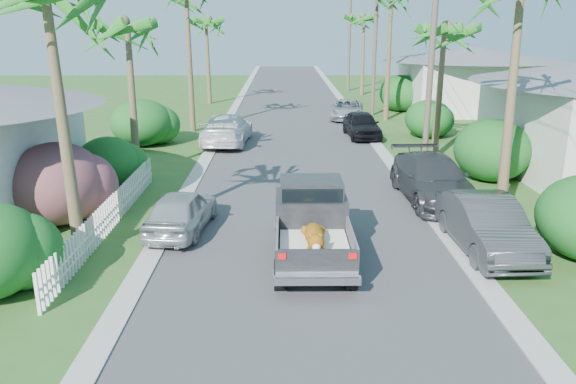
{
  "coord_description": "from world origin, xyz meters",
  "views": [
    {
      "loc": [
        -0.66,
        -11.08,
        6.13
      ],
      "look_at": [
        -0.51,
        4.67,
        1.4
      ],
      "focal_mm": 35.0,
      "sensor_mm": 36.0,
      "label": 1
    }
  ],
  "objects_px": {
    "utility_pole_d": "(349,41)",
    "parked_car_ln": "(182,211)",
    "parked_car_rd": "(347,110)",
    "pickup_truck": "(311,219)",
    "parked_car_rf": "(362,125)",
    "parked_car_rn": "(486,225)",
    "palm_l_b": "(126,23)",
    "parked_car_lf": "(227,129)",
    "palm_r_b": "(444,28)",
    "palm_r_d": "(364,17)",
    "palm_l_d": "(206,20)",
    "parked_car_rm": "(433,180)",
    "utility_pole_c": "(375,47)",
    "utility_pole_b": "(431,62)",
    "house_right_far": "(471,82)"
  },
  "relations": [
    {
      "from": "utility_pole_b",
      "to": "palm_l_b",
      "type": "bearing_deg",
      "value": -175.39
    },
    {
      "from": "parked_car_lf",
      "to": "palm_l_d",
      "type": "distance_m",
      "value": 16.99
    },
    {
      "from": "palm_l_b",
      "to": "palm_l_d",
      "type": "xyz_separation_m",
      "value": [
        0.3,
        22.0,
        0.29
      ]
    },
    {
      "from": "parked_car_ln",
      "to": "palm_r_b",
      "type": "bearing_deg",
      "value": -130.02
    },
    {
      "from": "palm_l_b",
      "to": "palm_r_d",
      "type": "bearing_deg",
      "value": 64.59
    },
    {
      "from": "parked_car_rf",
      "to": "palm_l_b",
      "type": "distance_m",
      "value": 14.33
    },
    {
      "from": "parked_car_rf",
      "to": "utility_pole_d",
      "type": "relative_size",
      "value": 0.47
    },
    {
      "from": "utility_pole_d",
      "to": "palm_l_d",
      "type": "bearing_deg",
      "value": -143.36
    },
    {
      "from": "parked_car_ln",
      "to": "parked_car_rm",
      "type": "bearing_deg",
      "value": -153.62
    },
    {
      "from": "parked_car_rd",
      "to": "parked_car_lf",
      "type": "distance_m",
      "value": 10.86
    },
    {
      "from": "parked_car_rm",
      "to": "house_right_far",
      "type": "bearing_deg",
      "value": 66.46
    },
    {
      "from": "parked_car_lf",
      "to": "palm_l_d",
      "type": "relative_size",
      "value": 0.71
    },
    {
      "from": "parked_car_rm",
      "to": "parked_car_rd",
      "type": "height_order",
      "value": "parked_car_rm"
    },
    {
      "from": "parked_car_rd",
      "to": "house_right_far",
      "type": "height_order",
      "value": "house_right_far"
    },
    {
      "from": "parked_car_rd",
      "to": "palm_r_b",
      "type": "height_order",
      "value": "palm_r_b"
    },
    {
      "from": "pickup_truck",
      "to": "palm_l_b",
      "type": "height_order",
      "value": "palm_l_b"
    },
    {
      "from": "parked_car_rd",
      "to": "parked_car_ln",
      "type": "relative_size",
      "value": 1.18
    },
    {
      "from": "parked_car_lf",
      "to": "utility_pole_d",
      "type": "relative_size",
      "value": 0.61
    },
    {
      "from": "utility_pole_d",
      "to": "parked_car_ln",
      "type": "bearing_deg",
      "value": -103.87
    },
    {
      "from": "palm_l_b",
      "to": "utility_pole_b",
      "type": "xyz_separation_m",
      "value": [
        12.4,
        1.0,
        -1.55
      ]
    },
    {
      "from": "parked_car_rm",
      "to": "palm_l_d",
      "type": "distance_m",
      "value": 28.67
    },
    {
      "from": "parked_car_rd",
      "to": "pickup_truck",
      "type": "bearing_deg",
      "value": -90.8
    },
    {
      "from": "parked_car_rm",
      "to": "parked_car_ln",
      "type": "distance_m",
      "value": 9.02
    },
    {
      "from": "parked_car_lf",
      "to": "pickup_truck",
      "type": "bearing_deg",
      "value": 107.73
    },
    {
      "from": "parked_car_rm",
      "to": "parked_car_ln",
      "type": "height_order",
      "value": "parked_car_rm"
    },
    {
      "from": "utility_pole_b",
      "to": "parked_car_lf",
      "type": "bearing_deg",
      "value": 150.31
    },
    {
      "from": "utility_pole_d",
      "to": "utility_pole_c",
      "type": "bearing_deg",
      "value": -90.0
    },
    {
      "from": "palm_l_d",
      "to": "utility_pole_b",
      "type": "bearing_deg",
      "value": -60.05
    },
    {
      "from": "parked_car_ln",
      "to": "house_right_far",
      "type": "bearing_deg",
      "value": -117.59
    },
    {
      "from": "pickup_truck",
      "to": "parked_car_lf",
      "type": "height_order",
      "value": "pickup_truck"
    },
    {
      "from": "parked_car_rd",
      "to": "utility_pole_d",
      "type": "distance_m",
      "value": 17.24
    },
    {
      "from": "parked_car_rn",
      "to": "palm_l_b",
      "type": "height_order",
      "value": "palm_l_b"
    },
    {
      "from": "pickup_truck",
      "to": "utility_pole_b",
      "type": "bearing_deg",
      "value": 60.25
    },
    {
      "from": "pickup_truck",
      "to": "parked_car_rf",
      "type": "xyz_separation_m",
      "value": [
        3.66,
        16.59,
        -0.29
      ]
    },
    {
      "from": "pickup_truck",
      "to": "palm_r_b",
      "type": "height_order",
      "value": "palm_r_b"
    },
    {
      "from": "parked_car_ln",
      "to": "palm_r_b",
      "type": "xyz_separation_m",
      "value": [
        10.35,
        9.86,
        5.29
      ]
    },
    {
      "from": "palm_l_b",
      "to": "utility_pole_d",
      "type": "distance_m",
      "value": 33.42
    },
    {
      "from": "parked_car_ln",
      "to": "palm_l_b",
      "type": "xyz_separation_m",
      "value": [
        -3.05,
        6.86,
        5.49
      ]
    },
    {
      "from": "parked_car_rd",
      "to": "utility_pole_b",
      "type": "xyz_separation_m",
      "value": [
        1.96,
        -13.33,
        3.97
      ]
    },
    {
      "from": "parked_car_rn",
      "to": "palm_l_d",
      "type": "bearing_deg",
      "value": 108.94
    },
    {
      "from": "utility_pole_d",
      "to": "palm_r_b",
      "type": "bearing_deg",
      "value": -87.95
    },
    {
      "from": "utility_pole_d",
      "to": "pickup_truck",
      "type": "bearing_deg",
      "value": -97.88
    },
    {
      "from": "palm_r_b",
      "to": "house_right_far",
      "type": "height_order",
      "value": "palm_r_b"
    },
    {
      "from": "parked_car_ln",
      "to": "palm_r_d",
      "type": "bearing_deg",
      "value": -100.0
    },
    {
      "from": "utility_pole_b",
      "to": "parked_car_rm",
      "type": "bearing_deg",
      "value": -100.4
    },
    {
      "from": "palm_r_b",
      "to": "palm_r_d",
      "type": "relative_size",
      "value": 0.9
    },
    {
      "from": "parked_car_ln",
      "to": "utility_pole_c",
      "type": "relative_size",
      "value": 0.43
    },
    {
      "from": "palm_l_b",
      "to": "parked_car_rn",
      "type": "bearing_deg",
      "value": -35.61
    },
    {
      "from": "parked_car_rf",
      "to": "utility_pole_d",
      "type": "distance_m",
      "value": 23.4
    },
    {
      "from": "parked_car_rm",
      "to": "palm_r_b",
      "type": "xyz_separation_m",
      "value": [
        1.88,
        6.77,
        5.16
      ]
    }
  ]
}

